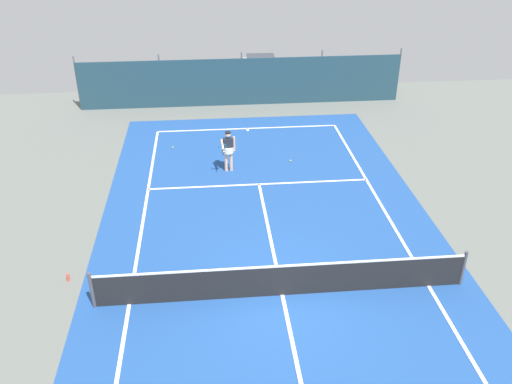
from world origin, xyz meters
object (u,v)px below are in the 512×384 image
object	(u,v)px
tennis_ball_midcourt	(173,147)
tennis_player	(228,148)
tennis_net	(283,280)
tennis_ball_near_player	(291,161)
parked_car	(261,73)
water_bottle	(68,277)

from	to	relation	value
tennis_ball_midcourt	tennis_player	bearing A→B (deg)	-46.40
tennis_net	tennis_ball_midcourt	xyz separation A→B (m)	(-3.35, 10.05, -0.48)
tennis_player	tennis_ball_near_player	bearing A→B (deg)	-172.86
tennis_net	parked_car	distance (m)	17.93
tennis_net	tennis_ball_midcourt	distance (m)	10.60
tennis_player	tennis_net	bearing A→B (deg)	91.58
tennis_net	tennis_ball_near_player	size ratio (longest dim) A/B	153.33
tennis_player	water_bottle	world-z (taller)	tennis_player
tennis_player	parked_car	world-z (taller)	parked_car
tennis_ball_near_player	water_bottle	world-z (taller)	water_bottle
tennis_ball_near_player	tennis_ball_midcourt	world-z (taller)	same
tennis_net	tennis_player	distance (m)	7.74
tennis_net	tennis_ball_midcourt	world-z (taller)	tennis_net
tennis_player	water_bottle	size ratio (longest dim) A/B	6.83
tennis_ball_near_player	tennis_ball_midcourt	bearing A→B (deg)	159.77
water_bottle	tennis_ball_midcourt	bearing A→B (deg)	73.84
tennis_ball_midcourt	water_bottle	bearing A→B (deg)	-106.16
tennis_player	tennis_ball_near_player	distance (m)	2.78
tennis_ball_near_player	water_bottle	size ratio (longest dim) A/B	0.28
tennis_net	tennis_player	size ratio (longest dim) A/B	6.17
tennis_ball_midcourt	parked_car	xyz separation A→B (m)	(4.60, 7.84, 0.81)
tennis_player	tennis_ball_midcourt	world-z (taller)	tennis_player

